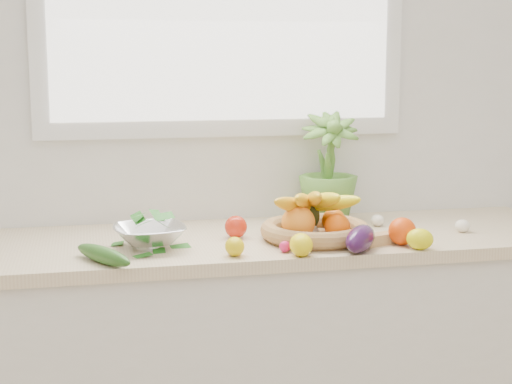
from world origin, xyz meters
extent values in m
cube|color=white|center=(0.00, 2.25, 1.35)|extent=(4.50, 0.02, 2.70)
cube|color=silver|center=(0.00, 1.95, 0.43)|extent=(2.20, 0.58, 0.86)
cube|color=beige|center=(0.00, 1.95, 0.88)|extent=(2.24, 0.62, 0.04)
sphere|color=#E64007|center=(0.47, 1.74, 0.94)|extent=(0.10, 0.10, 0.09)
ellipsoid|color=yellow|center=(0.13, 1.67, 0.93)|extent=(0.07, 0.09, 0.07)
ellipsoid|color=#DBBC0B|center=(-0.06, 1.71, 0.93)|extent=(0.06, 0.07, 0.06)
ellipsoid|color=yellow|center=(0.50, 1.67, 0.93)|extent=(0.10, 0.10, 0.07)
sphere|color=red|center=(-0.01, 1.94, 0.94)|extent=(0.09, 0.09, 0.07)
cube|color=tan|center=(0.40, 1.76, 0.92)|extent=(0.12, 0.08, 0.03)
ellipsoid|color=white|center=(0.74, 1.87, 0.92)|extent=(0.07, 0.07, 0.04)
ellipsoid|color=white|center=(0.50, 2.01, 0.92)|extent=(0.05, 0.05, 0.04)
ellipsoid|color=beige|center=(0.22, 1.89, 0.92)|extent=(0.06, 0.06, 0.04)
ellipsoid|color=#30103B|center=(0.32, 1.69, 0.94)|extent=(0.17, 0.20, 0.08)
ellipsoid|color=#244F17|center=(-0.44, 1.71, 0.92)|extent=(0.18, 0.25, 0.05)
sphere|color=#D61A56|center=(0.09, 1.72, 0.92)|extent=(0.05, 0.05, 0.03)
imported|color=#589034|center=(0.35, 2.13, 1.10)|extent=(0.23, 0.23, 0.37)
cylinder|color=tan|center=(0.23, 1.86, 0.91)|extent=(0.34, 0.34, 0.01)
torus|color=tan|center=(0.23, 1.86, 0.93)|extent=(0.40, 0.40, 0.05)
sphere|color=orange|center=(0.16, 1.83, 0.96)|extent=(0.12, 0.12, 0.11)
sphere|color=#FF6008|center=(0.28, 1.81, 0.95)|extent=(0.09, 0.09, 0.08)
sphere|color=orange|center=(0.30, 1.91, 0.95)|extent=(0.09, 0.09, 0.08)
ellipsoid|color=black|center=(0.22, 1.93, 0.97)|extent=(0.10, 0.10, 0.11)
ellipsoid|color=orange|center=(0.15, 1.85, 1.02)|extent=(0.20, 0.19, 0.10)
ellipsoid|color=yellow|center=(0.19, 1.86, 1.03)|extent=(0.14, 0.23, 0.10)
ellipsoid|color=gold|center=(0.22, 1.85, 1.03)|extent=(0.07, 0.24, 0.10)
ellipsoid|color=yellow|center=(0.25, 1.86, 1.03)|extent=(0.08, 0.24, 0.10)
ellipsoid|color=yellow|center=(0.28, 1.85, 1.02)|extent=(0.15, 0.22, 0.10)
cylinder|color=white|center=(-0.30, 1.86, 0.91)|extent=(0.09, 0.09, 0.02)
imported|color=silver|center=(-0.30, 1.86, 0.94)|extent=(0.24, 0.24, 0.05)
ellipsoid|color=#1C681A|center=(-0.30, 1.86, 0.98)|extent=(0.18, 0.18, 0.07)
camera|label=1|loc=(-0.48, -0.48, 1.47)|focal=55.00mm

